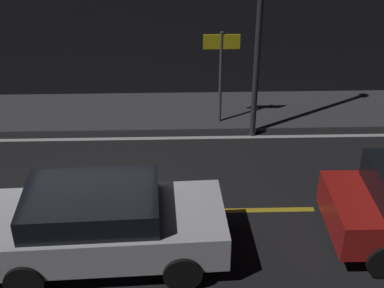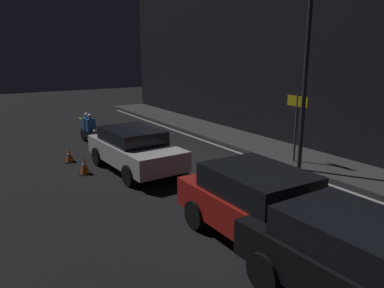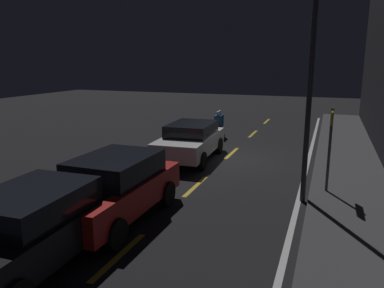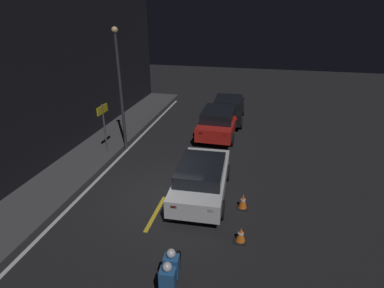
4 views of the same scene
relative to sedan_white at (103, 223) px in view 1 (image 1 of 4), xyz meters
The scene contains 8 objects.
ground_plane 1.58m from the sedan_white, 108.95° to the left, with size 56.00×56.00×0.00m, color black.
raised_curb 5.86m from the sedan_white, 94.43° to the left, with size 28.00×2.31×0.12m.
lane_dash_c 2.09m from the sedan_white, 137.93° to the left, with size 2.00×0.14×0.01m.
lane_dash_d 3.40m from the sedan_white, 23.21° to the left, with size 2.00×0.14×0.01m.
lane_solid_kerb 4.48m from the sedan_white, 95.84° to the left, with size 25.20×0.14×0.01m.
sedan_white is the anchor object (origin of this frame).
shop_sign 5.73m from the sedan_white, 64.73° to the left, with size 0.90×0.08×2.40m.
street_lamp 6.05m from the sedan_white, 54.57° to the left, with size 0.28×0.28×5.76m.
Camera 1 is at (1.78, -8.70, 6.44)m, focal length 50.00 mm.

